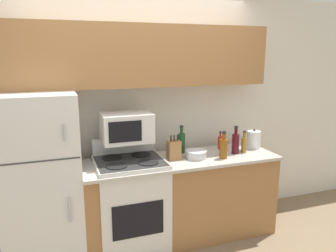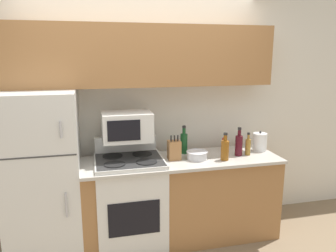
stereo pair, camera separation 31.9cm
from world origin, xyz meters
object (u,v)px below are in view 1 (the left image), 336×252
object	(u,v)px
knife_block	(174,150)
bottle_hot_sauce	(220,142)
bottle_vinegar	(244,144)
bottle_whiskey	(224,148)
refrigerator	(42,180)
stove	(131,203)
bottle_wine_red	(235,143)
bowl	(196,154)
microwave	(126,127)
bottle_wine_green	(181,142)
kettle	(254,140)

from	to	relation	value
knife_block	bottle_hot_sauce	distance (m)	0.64
bottle_vinegar	bottle_whiskey	bearing A→B (deg)	-161.64
refrigerator	stove	bearing A→B (deg)	-4.64
stove	bottle_vinegar	world-z (taller)	bottle_vinegar
bottle_wine_red	bottle_vinegar	xyz separation A→B (m)	(0.10, -0.00, -0.02)
bowl	microwave	bearing A→B (deg)	166.96
stove	bottle_wine_red	world-z (taller)	bottle_wine_red
knife_block	bottle_wine_red	bearing A→B (deg)	-3.15
knife_block	bottle_wine_green	bearing A→B (deg)	48.75
bowl	bottle_hot_sauce	distance (m)	0.45
knife_block	microwave	bearing A→B (deg)	166.82
bottle_wine_green	bottle_vinegar	world-z (taller)	bottle_wine_green
refrigerator	bottle_wine_green	bearing A→B (deg)	4.30
bottle_wine_red	bottle_vinegar	bearing A→B (deg)	-1.73
bottle_whiskey	bottle_hot_sauce	size ratio (longest dim) A/B	1.40
refrigerator	kettle	size ratio (longest dim) A/B	7.33
bottle_whiskey	kettle	size ratio (longest dim) A/B	1.28
bottle_wine_green	bottle_vinegar	distance (m)	0.67
microwave	stove	bearing A→B (deg)	-89.42
microwave	bottle_whiskey	distance (m)	1.00
knife_block	bottle_wine_green	xyz separation A→B (m)	(0.15, 0.17, 0.02)
microwave	kettle	distance (m)	1.46
knife_block	bottle_wine_green	world-z (taller)	bottle_wine_green
microwave	bottle_hot_sauce	bearing A→B (deg)	3.25
bottle_vinegar	bottle_hot_sauce	size ratio (longest dim) A/B	1.20
bottle_wine_green	bottle_whiskey	bearing A→B (deg)	-43.34
refrigerator	bowl	bearing A→B (deg)	-4.57
microwave	kettle	bearing A→B (deg)	-1.21
bottle_whiskey	bottle_vinegar	distance (m)	0.32
microwave	bottle_vinegar	xyz separation A→B (m)	(1.24, -0.15, -0.25)
bottle_wine_red	bottle_wine_green	bearing A→B (deg)	158.37
bottle_hot_sauce	bottle_wine_green	bearing A→B (deg)	179.23
bowl	bottle_wine_green	bearing A→B (deg)	107.89
stove	bowl	xyz separation A→B (m)	(0.68, -0.05, 0.45)
stove	knife_block	distance (m)	0.68
refrigerator	knife_block	distance (m)	1.27
knife_block	bottle_wine_red	xyz separation A→B (m)	(0.68, -0.04, 0.02)
bottle_whiskey	stove	bearing A→B (deg)	171.32
stove	bowl	distance (m)	0.82
bottle_wine_red	bottle_hot_sauce	xyz separation A→B (m)	(-0.07, 0.20, -0.04)
bottle_wine_red	bottle_vinegar	world-z (taller)	bottle_wine_red
bowl	bottle_wine_red	world-z (taller)	bottle_wine_red
stove	bottle_wine_green	xyz separation A→B (m)	(0.61, 0.17, 0.53)
microwave	bottle_wine_red	size ratio (longest dim) A/B	1.60
bottle_wine_red	bottle_vinegar	size ratio (longest dim) A/B	1.25
stove	kettle	xyz separation A→B (m)	(1.44, 0.07, 0.51)
stove	microwave	distance (m)	0.76
bottle_wine_green	bottle_whiskey	size ratio (longest dim) A/B	1.07
bottle_wine_red	kettle	distance (m)	0.32
bottle_wine_red	bottle_hot_sauce	size ratio (longest dim) A/B	1.50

